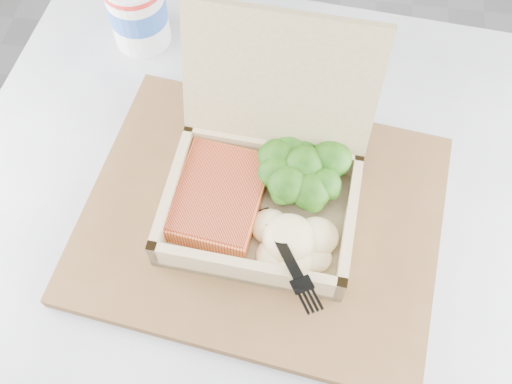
# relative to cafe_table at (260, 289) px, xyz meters

# --- Properties ---
(cafe_table) EXTENTS (0.80, 0.80, 0.71)m
(cafe_table) POSITION_rel_cafe_table_xyz_m (0.00, 0.00, 0.00)
(cafe_table) COLOR black
(cafe_table) RESTS_ON floor
(serving_tray) EXTENTS (0.42, 0.35, 0.02)m
(serving_tray) POSITION_rel_cafe_table_xyz_m (-0.00, 0.02, 0.19)
(serving_tray) COLOR brown
(serving_tray) RESTS_ON cafe_table
(takeout_container) EXTENTS (0.21, 0.21, 0.19)m
(takeout_container) POSITION_rel_cafe_table_xyz_m (-0.00, 0.04, 0.24)
(takeout_container) COLOR tan
(takeout_container) RESTS_ON serving_tray
(salmon_fillet) EXTENTS (0.10, 0.13, 0.02)m
(salmon_fillet) POSITION_rel_cafe_table_xyz_m (-0.05, 0.02, 0.22)
(salmon_fillet) COLOR orange
(salmon_fillet) RESTS_ON takeout_container
(broccoli_pile) EXTENTS (0.10, 0.10, 0.04)m
(broccoli_pile) POSITION_rel_cafe_table_xyz_m (0.04, 0.06, 0.23)
(broccoli_pile) COLOR #38791A
(broccoli_pile) RESTS_ON takeout_container
(mashed_potatoes) EXTENTS (0.09, 0.08, 0.03)m
(mashed_potatoes) POSITION_rel_cafe_table_xyz_m (0.03, -0.02, 0.22)
(mashed_potatoes) COLOR beige
(mashed_potatoes) RESTS_ON takeout_container
(plastic_fork) EXTENTS (0.08, 0.13, 0.03)m
(plastic_fork) POSITION_rel_cafe_table_xyz_m (0.01, -0.01, 0.23)
(plastic_fork) COLOR black
(plastic_fork) RESTS_ON mashed_potatoes
(paper_cup) EXTENTS (0.08, 0.08, 0.10)m
(paper_cup) POSITION_rel_cafe_table_xyz_m (-0.19, 0.27, 0.23)
(paper_cup) COLOR silver
(paper_cup) RESTS_ON cafe_table
(receipt) EXTENTS (0.09, 0.15, 0.00)m
(receipt) POSITION_rel_cafe_table_xyz_m (-0.01, 0.23, 0.18)
(receipt) COLOR white
(receipt) RESTS_ON cafe_table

